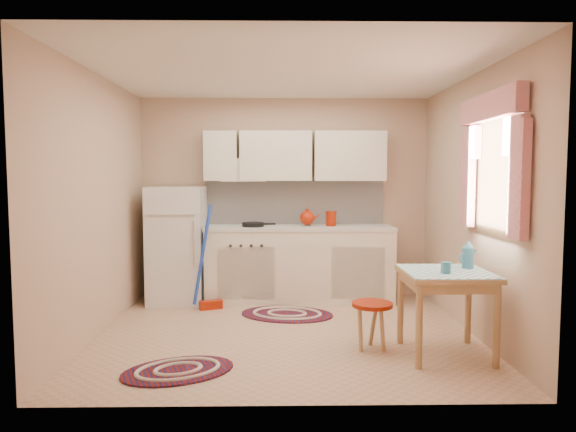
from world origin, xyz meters
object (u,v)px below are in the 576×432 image
object	(u,v)px
fridge	(177,245)
table	(445,314)
stool	(372,326)
base_cabinets	(299,265)

from	to	relation	value
fridge	table	world-z (taller)	fridge
fridge	stool	size ratio (longest dim) A/B	3.33
base_cabinets	stool	distance (m)	1.90
stool	fridge	bearing A→B (deg)	139.53
table	base_cabinets	bearing A→B (deg)	121.00
stool	base_cabinets	bearing A→B (deg)	107.64
fridge	table	size ratio (longest dim) A/B	1.94
table	stool	size ratio (longest dim) A/B	1.71
fridge	base_cabinets	world-z (taller)	fridge
fridge	stool	xyz separation A→B (m)	(2.05, -1.75, -0.49)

